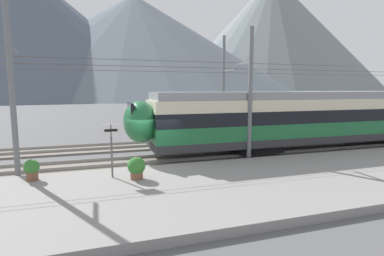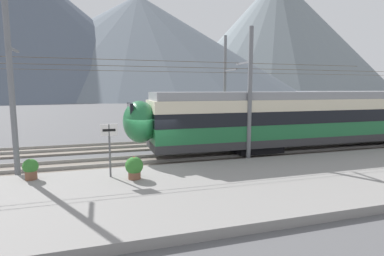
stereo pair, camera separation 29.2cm
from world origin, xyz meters
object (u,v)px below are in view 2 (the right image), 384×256
(catenary_mast_mid, at_px, (249,93))
(potted_plant_platform_edge, at_px, (134,167))
(catenary_mast_far_side, at_px, (226,86))
(catenary_mast_west, at_px, (12,85))
(platform_sign, at_px, (109,138))
(potted_plant_by_shelter, at_px, (31,168))
(train_near_platform, at_px, (379,115))

(catenary_mast_mid, height_order, potted_plant_platform_edge, catenary_mast_mid)
(catenary_mast_mid, relative_size, catenary_mast_far_side, 1.00)
(catenary_mast_west, height_order, catenary_mast_mid, catenary_mast_west)
(platform_sign, bearing_deg, potted_plant_by_shelter, 169.65)
(catenary_mast_far_side, distance_m, platform_sign, 13.90)
(catenary_mast_mid, xyz_separation_m, potted_plant_by_shelter, (-10.58, -1.33, -3.00))
(catenary_mast_west, relative_size, catenary_mast_far_side, 1.00)
(platform_sign, xyz_separation_m, potted_plant_by_shelter, (-3.15, 0.58, -1.17))
(catenary_mast_mid, xyz_separation_m, potted_plant_platform_edge, (-6.49, -2.49, -2.97))
(train_near_platform, height_order, platform_sign, train_near_platform)
(catenary_mast_mid, height_order, catenary_mast_far_side, catenary_mast_far_side)
(catenary_mast_west, xyz_separation_m, catenary_mast_far_side, (13.42, 8.00, 0.06))
(catenary_mast_west, distance_m, platform_sign, 4.90)
(catenary_mast_west, xyz_separation_m, potted_plant_by_shelter, (0.78, -1.32, -3.39))
(catenary_mast_mid, distance_m, platform_sign, 7.89)
(catenary_mast_far_side, distance_m, potted_plant_by_shelter, 16.08)
(platform_sign, distance_m, potted_plant_platform_edge, 1.59)
(potted_plant_by_shelter, bearing_deg, train_near_platform, 7.23)
(catenary_mast_far_side, height_order, potted_plant_platform_edge, catenary_mast_far_side)
(train_near_platform, xyz_separation_m, potted_plant_platform_edge, (-17.31, -3.88, -1.40))
(catenary_mast_mid, relative_size, potted_plant_by_shelter, 46.24)
(catenary_mast_far_side, bearing_deg, train_near_platform, -36.99)
(train_near_platform, xyz_separation_m, catenary_mast_west, (-22.19, -1.40, 1.95))
(catenary_mast_mid, bearing_deg, potted_plant_by_shelter, -172.85)
(catenary_mast_west, relative_size, catenary_mast_mid, 1.00)
(catenary_mast_mid, height_order, platform_sign, catenary_mast_mid)
(train_near_platform, distance_m, platform_sign, 18.55)
(train_near_platform, relative_size, potted_plant_by_shelter, 40.05)
(potted_plant_platform_edge, bearing_deg, catenary_mast_far_side, 50.79)
(catenary_mast_west, distance_m, catenary_mast_far_side, 15.63)
(catenary_mast_mid, distance_m, catenary_mast_far_side, 8.26)
(catenary_mast_mid, bearing_deg, catenary_mast_west, -179.95)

